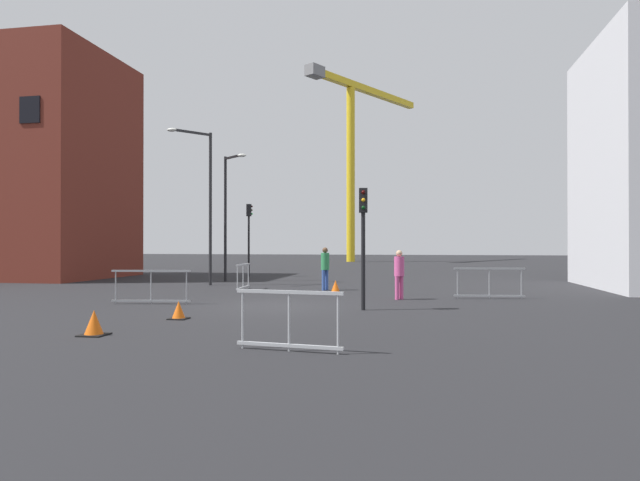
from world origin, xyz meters
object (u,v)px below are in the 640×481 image
(traffic_cone_on_verge, at_px, (179,311))
(traffic_light_island, at_px, (249,228))
(construction_crane, at_px, (354,137))
(traffic_cone_striped, at_px, (336,287))
(traffic_light_near, at_px, (363,227))
(pedestrian_waiting, at_px, (399,271))
(streetlamp_short, at_px, (228,206))
(traffic_cone_by_barrier, at_px, (94,324))
(streetlamp_tall, at_px, (205,193))
(pedestrian_walking, at_px, (325,265))

(traffic_cone_on_verge, bearing_deg, traffic_light_island, 102.15)
(construction_crane, distance_m, traffic_cone_striped, 39.97)
(traffic_light_near, xyz_separation_m, pedestrian_waiting, (0.91, 3.20, -1.40))
(traffic_light_near, distance_m, traffic_cone_on_verge, 5.63)
(streetlamp_short, height_order, traffic_light_near, streetlamp_short)
(construction_crane, height_order, traffic_cone_striped, construction_crane)
(streetlamp_short, bearing_deg, construction_crane, 85.47)
(traffic_cone_striped, bearing_deg, traffic_cone_on_verge, -108.82)
(streetlamp_short, bearing_deg, traffic_cone_by_barrier, -79.77)
(streetlamp_tall, bearing_deg, traffic_cone_on_verge, -71.00)
(streetlamp_short, distance_m, traffic_light_near, 13.41)
(streetlamp_tall, xyz_separation_m, traffic_cone_striped, (6.46, -2.57, -4.01))
(traffic_light_island, bearing_deg, traffic_light_near, -61.14)
(pedestrian_walking, relative_size, traffic_cone_on_verge, 3.85)
(pedestrian_waiting, bearing_deg, traffic_cone_by_barrier, -124.89)
(streetlamp_short, relative_size, traffic_light_near, 1.81)
(streetlamp_short, height_order, traffic_light_island, streetlamp_short)
(traffic_light_island, xyz_separation_m, pedestrian_waiting, (9.11, -11.69, -1.84))
(traffic_light_island, height_order, traffic_cone_on_verge, traffic_light_island)
(traffic_light_island, height_order, traffic_cone_striped, traffic_light_island)
(pedestrian_waiting, bearing_deg, streetlamp_tall, 152.05)
(streetlamp_tall, height_order, traffic_cone_on_verge, streetlamp_tall)
(pedestrian_waiting, bearing_deg, pedestrian_walking, 134.05)
(streetlamp_short, relative_size, traffic_light_island, 1.50)
(traffic_light_near, bearing_deg, traffic_cone_on_verge, -148.30)
(traffic_light_island, bearing_deg, traffic_cone_by_barrier, -81.21)
(pedestrian_walking, height_order, traffic_cone_striped, pedestrian_walking)
(traffic_light_island, height_order, pedestrian_waiting, traffic_light_island)
(traffic_cone_by_barrier, bearing_deg, construction_crane, 90.41)
(pedestrian_waiting, distance_m, traffic_cone_on_verge, 8.00)
(traffic_light_near, bearing_deg, pedestrian_walking, 109.10)
(pedestrian_walking, bearing_deg, traffic_light_near, -70.90)
(streetlamp_tall, height_order, pedestrian_walking, streetlamp_tall)
(streetlamp_tall, height_order, traffic_light_near, streetlamp_tall)
(traffic_light_island, height_order, traffic_cone_by_barrier, traffic_light_island)
(traffic_light_island, xyz_separation_m, traffic_cone_by_barrier, (3.13, -20.26, -2.58))
(streetlamp_tall, bearing_deg, traffic_light_near, -44.58)
(streetlamp_tall, relative_size, traffic_cone_striped, 14.47)
(traffic_cone_on_verge, height_order, traffic_cone_by_barrier, traffic_cone_by_barrier)
(traffic_light_island, distance_m, traffic_light_near, 17.01)
(streetlamp_tall, relative_size, pedestrian_walking, 4.00)
(pedestrian_waiting, height_order, traffic_cone_on_verge, pedestrian_waiting)
(construction_crane, bearing_deg, traffic_cone_on_verge, -88.74)
(traffic_light_island, bearing_deg, streetlamp_short, -86.81)
(pedestrian_waiting, height_order, traffic_cone_by_barrier, pedestrian_waiting)
(pedestrian_walking, xyz_separation_m, traffic_cone_by_barrier, (-2.84, -11.82, -0.79))
(pedestrian_walking, relative_size, traffic_cone_striped, 3.62)
(streetlamp_short, xyz_separation_m, traffic_cone_by_barrier, (2.90, -16.06, -3.57))
(construction_crane, height_order, traffic_cone_by_barrier, construction_crane)
(construction_crane, relative_size, traffic_cone_by_barrier, 36.92)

